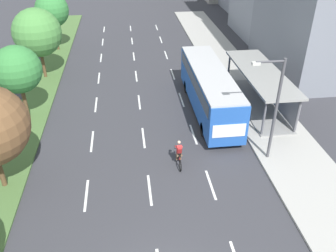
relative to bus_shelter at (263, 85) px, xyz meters
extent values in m
cube|color=#4C7038|center=(-17.83, 4.80, -1.81)|extent=(2.60, 52.00, 0.12)
cube|color=#ADAAA3|center=(-0.28, 4.80, -1.79)|extent=(4.50, 52.00, 0.15)
cube|color=white|center=(-13.03, -8.74, -1.86)|extent=(0.14, 2.54, 0.01)
cube|color=white|center=(-13.03, -3.40, -1.86)|extent=(0.14, 2.54, 0.01)
cube|color=white|center=(-13.03, 1.94, -1.86)|extent=(0.14, 2.54, 0.01)
cube|color=white|center=(-13.03, 7.28, -1.86)|extent=(0.14, 2.54, 0.01)
cube|color=white|center=(-13.03, 12.62, -1.86)|extent=(0.14, 2.54, 0.01)
cube|color=white|center=(-13.03, 17.96, -1.86)|extent=(0.14, 2.54, 0.01)
cube|color=white|center=(-13.03, 23.30, -1.86)|extent=(0.14, 2.54, 0.01)
cube|color=white|center=(-9.53, -8.74, -1.86)|extent=(0.14, 2.54, 0.01)
cube|color=white|center=(-9.53, -3.40, -1.86)|extent=(0.14, 2.54, 0.01)
cube|color=white|center=(-9.53, 1.94, -1.86)|extent=(0.14, 2.54, 0.01)
cube|color=white|center=(-9.53, 7.28, -1.86)|extent=(0.14, 2.54, 0.01)
cube|color=white|center=(-9.53, 12.62, -1.86)|extent=(0.14, 2.54, 0.01)
cube|color=white|center=(-9.53, 17.96, -1.86)|extent=(0.14, 2.54, 0.01)
cube|color=white|center=(-9.53, 23.30, -1.86)|extent=(0.14, 2.54, 0.01)
cube|color=white|center=(-6.03, -8.74, -1.86)|extent=(0.14, 2.54, 0.01)
cube|color=white|center=(-6.03, -3.40, -1.86)|extent=(0.14, 2.54, 0.01)
cube|color=white|center=(-6.03, 1.94, -1.86)|extent=(0.14, 2.54, 0.01)
cube|color=white|center=(-6.03, 7.28, -1.86)|extent=(0.14, 2.54, 0.01)
cube|color=white|center=(-6.03, 12.62, -1.86)|extent=(0.14, 2.54, 0.01)
cube|color=white|center=(-6.03, 17.96, -1.86)|extent=(0.14, 2.54, 0.01)
cube|color=white|center=(-6.03, 23.30, -1.86)|extent=(0.14, 2.54, 0.01)
cube|color=gray|center=(-0.28, 0.00, -1.67)|extent=(2.60, 9.18, 0.10)
cylinder|color=#56565B|center=(-1.46, -4.34, -0.32)|extent=(0.16, 0.16, 2.60)
cylinder|color=#56565B|center=(-1.46, 4.34, -0.32)|extent=(0.16, 0.16, 2.60)
cylinder|color=#56565B|center=(0.90, -4.34, -0.32)|extent=(0.16, 0.16, 2.60)
cylinder|color=#56565B|center=(0.90, 4.34, -0.32)|extent=(0.16, 0.16, 2.60)
cube|color=gray|center=(0.96, 0.00, -0.32)|extent=(0.10, 8.72, 2.34)
cube|color=gray|center=(-0.28, 0.00, 1.06)|extent=(2.90, 9.58, 0.16)
cube|color=#2356B2|center=(-4.28, -0.18, -0.02)|extent=(2.50, 11.20, 2.80)
cube|color=#2D3D4C|center=(-4.28, -0.18, 0.83)|extent=(2.54, 10.30, 0.90)
cube|color=#B7B7B7|center=(-4.28, -0.18, 1.44)|extent=(2.45, 10.98, 0.12)
cube|color=#2D3D4C|center=(-4.28, 5.44, 0.33)|extent=(2.25, 0.06, 1.54)
cube|color=white|center=(-4.28, -5.80, -0.22)|extent=(2.12, 0.04, 0.90)
cylinder|color=black|center=(-5.38, 3.30, -1.37)|extent=(0.30, 1.00, 1.00)
cylinder|color=black|center=(-3.18, 3.30, -1.37)|extent=(0.30, 1.00, 1.00)
cylinder|color=black|center=(-5.38, -3.65, -1.37)|extent=(0.30, 1.00, 1.00)
cylinder|color=black|center=(-3.18, -3.65, -1.37)|extent=(0.30, 1.00, 1.00)
torus|color=black|center=(-7.56, -6.15, -1.51)|extent=(0.06, 0.72, 0.72)
torus|color=black|center=(-7.56, -7.25, -1.51)|extent=(0.06, 0.72, 0.72)
cylinder|color=maroon|center=(-7.56, -6.70, -1.23)|extent=(0.05, 0.93, 0.05)
cylinder|color=maroon|center=(-7.56, -6.80, -1.41)|extent=(0.05, 0.57, 0.42)
cylinder|color=maroon|center=(-7.56, -6.90, -1.21)|extent=(0.04, 0.04, 0.40)
cube|color=black|center=(-7.56, -6.90, -1.01)|extent=(0.12, 0.24, 0.06)
cylinder|color=black|center=(-7.56, -6.20, -0.96)|extent=(0.46, 0.04, 0.04)
cube|color=red|center=(-7.56, -6.72, -0.68)|extent=(0.30, 0.36, 0.59)
cube|color=#A82323|center=(-7.56, -6.88, -0.66)|extent=(0.26, 0.26, 0.42)
sphere|color=beige|center=(-7.56, -6.60, -0.26)|extent=(0.20, 0.20, 0.20)
cylinder|color=brown|center=(-7.68, -6.75, -1.08)|extent=(0.12, 0.42, 0.25)
cylinder|color=brown|center=(-7.68, -6.58, -1.34)|extent=(0.10, 0.17, 0.41)
cylinder|color=brown|center=(-7.44, -6.75, -1.08)|extent=(0.12, 0.42, 0.25)
cylinder|color=brown|center=(-7.44, -6.58, -1.34)|extent=(0.10, 0.17, 0.41)
cylinder|color=red|center=(-7.73, -6.50, -0.63)|extent=(0.09, 0.47, 0.28)
cylinder|color=red|center=(-7.39, -6.50, -0.63)|extent=(0.09, 0.47, 0.28)
cylinder|color=brown|center=(-17.64, -7.43, -0.61)|extent=(0.28, 0.28, 2.28)
cylinder|color=brown|center=(-17.93, 0.26, -0.46)|extent=(0.28, 0.28, 2.58)
sphere|color=#38843D|center=(-17.93, 0.26, 2.09)|extent=(3.36, 3.36, 3.36)
cylinder|color=brown|center=(-17.97, 7.96, -0.47)|extent=(0.28, 0.28, 2.56)
sphere|color=#4C8E42|center=(-17.97, 7.96, 2.40)|extent=(4.23, 4.23, 4.23)
cylinder|color=brown|center=(-17.87, 15.66, -0.27)|extent=(0.28, 0.28, 2.96)
sphere|color=#38843D|center=(-17.87, 15.66, 2.53)|extent=(3.53, 3.53, 3.53)
cylinder|color=#4C4C51|center=(-1.93, -6.76, 1.53)|extent=(0.18, 0.18, 6.50)
cylinder|color=#4C4C51|center=(-2.73, -6.76, 4.63)|extent=(1.60, 0.12, 0.12)
cube|color=silver|center=(-3.53, -6.76, 4.56)|extent=(0.44, 0.24, 0.16)
camera|label=1|loc=(-10.35, -23.59, 11.45)|focal=37.40mm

